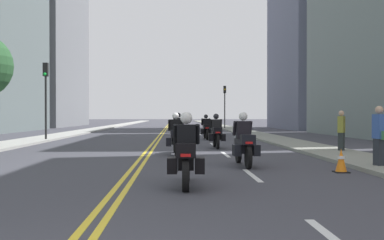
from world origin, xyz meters
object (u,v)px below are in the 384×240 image
(motorcycle_5, at_px, (206,129))
(traffic_light_near, at_px, (46,87))
(motorcycle_0, at_px, (186,157))
(traffic_light_far, at_px, (225,99))
(pedestrian_0, at_px, (341,131))
(motorcycle_2, at_px, (176,137))
(motorcycle_3, at_px, (216,134))
(motorcycle_1, at_px, (244,144))
(pedestrian_2, at_px, (379,137))
(motorcycle_4, at_px, (178,131))
(traffic_cone_0, at_px, (341,161))

(motorcycle_5, relative_size, traffic_light_near, 0.47)
(motorcycle_0, distance_m, traffic_light_far, 39.71)
(pedestrian_0, bearing_deg, motorcycle_2, 127.31)
(motorcycle_3, xyz_separation_m, traffic_light_near, (-9.55, 6.10, 2.52))
(traffic_light_far, bearing_deg, motorcycle_0, -97.51)
(traffic_light_near, relative_size, traffic_light_far, 0.97)
(motorcycle_1, relative_size, motorcycle_3, 1.07)
(traffic_light_near, distance_m, pedestrian_2, 19.75)
(motorcycle_1, relative_size, traffic_light_near, 0.50)
(pedestrian_0, distance_m, pedestrian_2, 5.43)
(motorcycle_3, bearing_deg, motorcycle_4, 113.65)
(motorcycle_1, height_order, motorcycle_5, motorcycle_1)
(pedestrian_2, bearing_deg, traffic_cone_0, -75.01)
(motorcycle_0, bearing_deg, motorcycle_4, 92.51)
(motorcycle_0, distance_m, pedestrian_0, 10.34)
(motorcycle_2, xyz_separation_m, pedestrian_0, (6.63, 0.24, 0.22))
(traffic_light_near, height_order, pedestrian_2, traffic_light_near)
(motorcycle_0, relative_size, motorcycle_1, 0.94)
(motorcycle_3, height_order, pedestrian_0, pedestrian_0)
(motorcycle_5, distance_m, pedestrian_0, 11.63)
(motorcycle_3, distance_m, pedestrian_0, 5.59)
(motorcycle_2, distance_m, traffic_light_far, 31.98)
(traffic_cone_0, height_order, pedestrian_2, pedestrian_2)
(motorcycle_5, bearing_deg, traffic_light_near, -171.80)
(motorcycle_1, height_order, traffic_light_far, traffic_light_far)
(motorcycle_4, distance_m, pedestrian_2, 13.32)
(traffic_cone_0, bearing_deg, motorcycle_5, 98.45)
(motorcycle_1, relative_size, traffic_cone_0, 3.62)
(motorcycle_2, xyz_separation_m, traffic_light_far, (5.40, 31.41, 2.63))
(motorcycle_0, distance_m, motorcycle_5, 18.82)
(motorcycle_1, distance_m, motorcycle_3, 7.28)
(pedestrian_0, bearing_deg, motorcycle_1, 168.66)
(traffic_cone_0, relative_size, pedestrian_2, 0.35)
(traffic_light_far, distance_m, pedestrian_2, 36.59)
(motorcycle_1, height_order, motorcycle_2, motorcycle_2)
(traffic_cone_0, bearing_deg, pedestrian_0, 69.27)
(motorcycle_3, distance_m, traffic_cone_0, 9.20)
(traffic_light_near, bearing_deg, motorcycle_3, -32.59)
(motorcycle_0, height_order, motorcycle_5, motorcycle_0)
(motorcycle_3, bearing_deg, motorcycle_1, -89.34)
(motorcycle_2, bearing_deg, traffic_light_far, 78.41)
(motorcycle_4, distance_m, motorcycle_5, 4.25)
(motorcycle_1, relative_size, traffic_light_far, 0.48)
(motorcycle_3, height_order, motorcycle_4, motorcycle_4)
(motorcycle_1, xyz_separation_m, motorcycle_5, (-0.10, 14.99, -0.02))
(motorcycle_4, distance_m, traffic_light_near, 8.52)
(motorcycle_3, bearing_deg, traffic_light_near, 146.84)
(motorcycle_4, height_order, traffic_light_near, traffic_light_near)
(motorcycle_0, bearing_deg, traffic_light_far, 84.70)
(motorcycle_5, xyz_separation_m, traffic_light_near, (-9.61, -1.60, 2.54))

